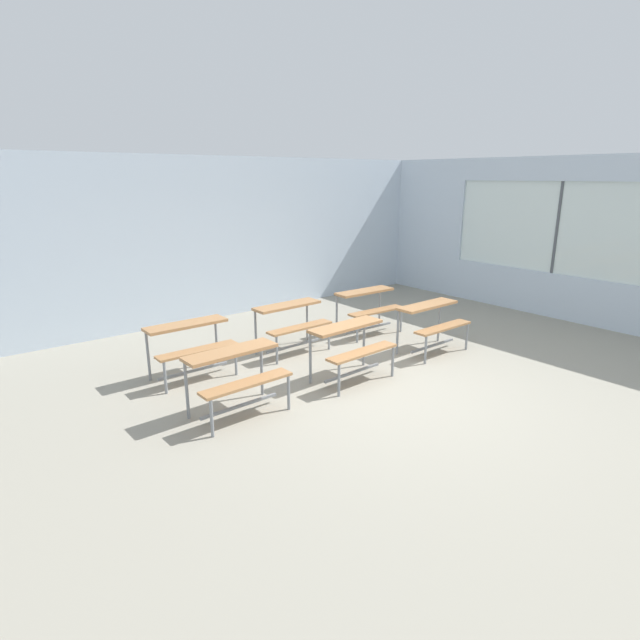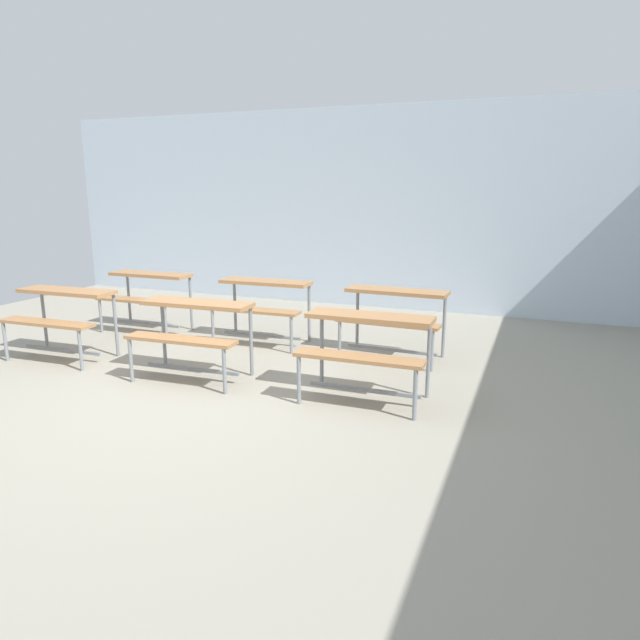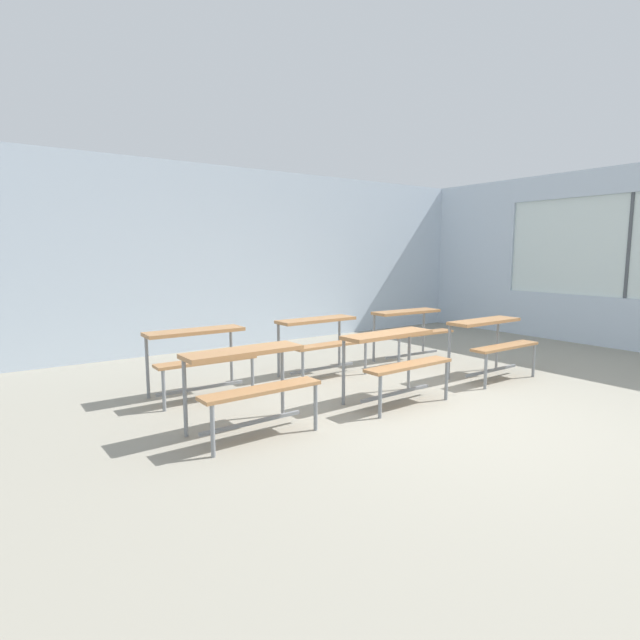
{
  "view_description": "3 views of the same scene",
  "coord_description": "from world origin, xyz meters",
  "px_view_note": "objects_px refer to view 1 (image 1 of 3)",
  "views": [
    {
      "loc": [
        -4.42,
        -4.17,
        2.64
      ],
      "look_at": [
        -0.14,
        1.19,
        0.68
      ],
      "focal_mm": 28.29,
      "sensor_mm": 36.0,
      "label": 1
    },
    {
      "loc": [
        2.93,
        -3.96,
        1.81
      ],
      "look_at": [
        0.69,
        1.73,
        0.39
      ],
      "focal_mm": 31.91,
      "sensor_mm": 36.0,
      "label": 2
    },
    {
      "loc": [
        -3.8,
        -3.3,
        1.6
      ],
      "look_at": [
        -0.34,
        1.63,
        0.78
      ],
      "focal_mm": 28.0,
      "sensor_mm": 36.0,
      "label": 3
    }
  ],
  "objects_px": {
    "desk_bench_r0c0": "(236,367)",
    "desk_bench_r1c0": "(190,338)",
    "desk_bench_r0c2": "(433,317)",
    "desk_bench_r1c1": "(292,317)",
    "desk_bench_r1c2": "(369,301)",
    "desk_bench_r0c1": "(351,339)"
  },
  "relations": [
    {
      "from": "desk_bench_r1c1",
      "to": "desk_bench_r1c2",
      "type": "xyz_separation_m",
      "value": [
        1.6,
        -0.03,
        0.0
      ]
    },
    {
      "from": "desk_bench_r1c0",
      "to": "desk_bench_r1c1",
      "type": "distance_m",
      "value": 1.66
    },
    {
      "from": "desk_bench_r1c0",
      "to": "desk_bench_r1c1",
      "type": "xyz_separation_m",
      "value": [
        1.66,
        0.0,
        0.0
      ]
    },
    {
      "from": "desk_bench_r0c2",
      "to": "desk_bench_r1c2",
      "type": "bearing_deg",
      "value": 93.51
    },
    {
      "from": "desk_bench_r1c0",
      "to": "desk_bench_r0c1",
      "type": "bearing_deg",
      "value": -40.36
    },
    {
      "from": "desk_bench_r0c1",
      "to": "desk_bench_r1c2",
      "type": "height_order",
      "value": "same"
    },
    {
      "from": "desk_bench_r1c2",
      "to": "desk_bench_r0c1",
      "type": "bearing_deg",
      "value": -137.81
    },
    {
      "from": "desk_bench_r0c0",
      "to": "desk_bench_r1c2",
      "type": "relative_size",
      "value": 1.0
    },
    {
      "from": "desk_bench_r0c2",
      "to": "desk_bench_r1c2",
      "type": "relative_size",
      "value": 0.99
    },
    {
      "from": "desk_bench_r0c2",
      "to": "desk_bench_r1c0",
      "type": "relative_size",
      "value": 1.0
    },
    {
      "from": "desk_bench_r0c1",
      "to": "desk_bench_r0c2",
      "type": "distance_m",
      "value": 1.72
    },
    {
      "from": "desk_bench_r0c0",
      "to": "desk_bench_r0c1",
      "type": "bearing_deg",
      "value": -3.53
    },
    {
      "from": "desk_bench_r1c2",
      "to": "desk_bench_r1c1",
      "type": "bearing_deg",
      "value": -179.01
    },
    {
      "from": "desk_bench_r1c0",
      "to": "desk_bench_r1c1",
      "type": "relative_size",
      "value": 0.99
    },
    {
      "from": "desk_bench_r0c0",
      "to": "desk_bench_r0c2",
      "type": "distance_m",
      "value": 3.42
    },
    {
      "from": "desk_bench_r0c0",
      "to": "desk_bench_r0c1",
      "type": "xyz_separation_m",
      "value": [
        1.7,
        -0.05,
        0.0
      ]
    },
    {
      "from": "desk_bench_r0c0",
      "to": "desk_bench_r1c2",
      "type": "height_order",
      "value": "same"
    },
    {
      "from": "desk_bench_r0c1",
      "to": "desk_bench_r1c1",
      "type": "height_order",
      "value": "same"
    },
    {
      "from": "desk_bench_r1c0",
      "to": "desk_bench_r0c2",
      "type": "bearing_deg",
      "value": -21.64
    },
    {
      "from": "desk_bench_r0c1",
      "to": "desk_bench_r1c2",
      "type": "distance_m",
      "value": 2.13
    },
    {
      "from": "desk_bench_r0c1",
      "to": "desk_bench_r0c2",
      "type": "relative_size",
      "value": 1.02
    },
    {
      "from": "desk_bench_r0c0",
      "to": "desk_bench_r1c0",
      "type": "height_order",
      "value": "same"
    }
  ]
}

